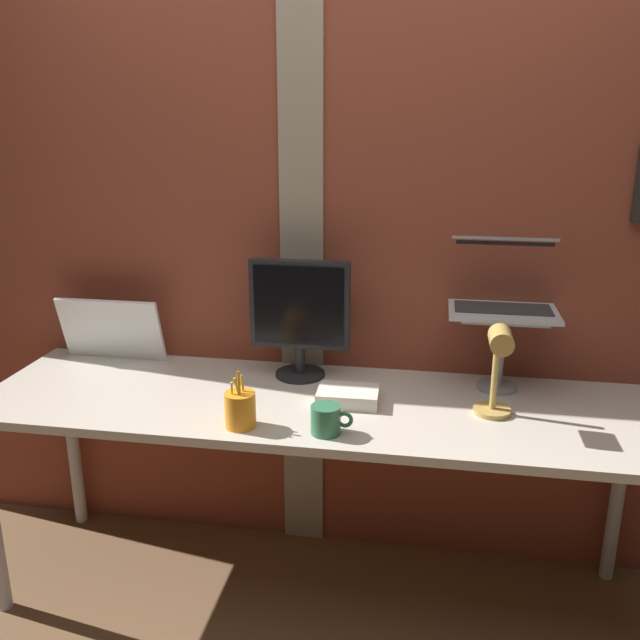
% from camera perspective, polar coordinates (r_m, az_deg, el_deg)
% --- Properties ---
extents(ground_plane, '(6.00, 6.00, 0.00)m').
position_cam_1_polar(ground_plane, '(2.64, 0.16, -22.35)').
color(ground_plane, brown).
extents(brick_wall_back, '(3.52, 0.16, 2.45)m').
position_cam_1_polar(brick_wall_back, '(2.49, 1.81, 6.61)').
color(brick_wall_back, brown).
rests_on(brick_wall_back, ground_plane).
extents(desk, '(2.26, 0.66, 0.76)m').
position_cam_1_polar(desk, '(2.29, -0.43, -8.37)').
color(desk, beige).
rests_on(desk, ground_plane).
extents(monitor, '(0.36, 0.18, 0.43)m').
position_cam_1_polar(monitor, '(2.39, -1.73, 0.72)').
color(monitor, black).
rests_on(monitor, desk).
extents(laptop_stand, '(0.28, 0.22, 0.27)m').
position_cam_1_polar(laptop_stand, '(2.37, 15.02, -1.56)').
color(laptop_stand, gray).
rests_on(laptop_stand, desk).
extents(laptop, '(0.36, 0.30, 0.24)m').
position_cam_1_polar(laptop, '(2.40, 15.17, 2.50)').
color(laptop, '#ADB2B7').
rests_on(laptop, laptop_stand).
extents(whiteboard_panel, '(0.40, 0.08, 0.25)m').
position_cam_1_polar(whiteboard_panel, '(2.70, -17.22, -0.78)').
color(whiteboard_panel, white).
rests_on(whiteboard_panel, desk).
extents(desk_lamp, '(0.12, 0.20, 0.31)m').
position_cam_1_polar(desk_lamp, '(2.12, 14.78, -3.52)').
color(desk_lamp, tan).
rests_on(desk_lamp, desk).
extents(pen_cup, '(0.09, 0.09, 0.18)m').
position_cam_1_polar(pen_cup, '(2.08, -6.75, -7.51)').
color(pen_cup, orange).
rests_on(pen_cup, desk).
extents(coffee_mug, '(0.13, 0.09, 0.09)m').
position_cam_1_polar(coffee_mug, '(2.03, 0.55, -8.41)').
color(coffee_mug, '#33724C').
rests_on(coffee_mug, desk).
extents(paper_clutter_stack, '(0.20, 0.14, 0.05)m').
position_cam_1_polar(paper_clutter_stack, '(2.24, 2.38, -6.44)').
color(paper_clutter_stack, silver).
rests_on(paper_clutter_stack, desk).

